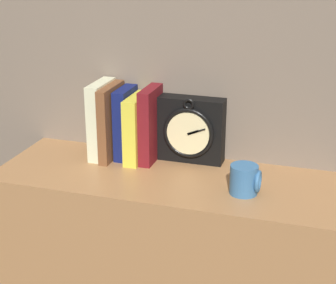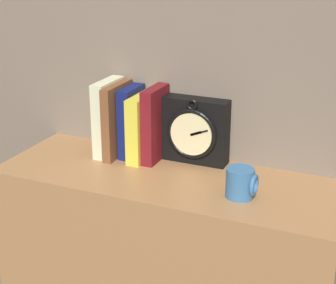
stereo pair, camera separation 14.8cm
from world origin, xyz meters
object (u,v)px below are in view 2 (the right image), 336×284
(book_slot0_cream, at_px, (109,117))
(book_slot2_navy, at_px, (131,122))
(book_slot1_brown, at_px, (117,120))
(book_slot4_maroon, at_px, (155,124))
(clock, at_px, (195,131))
(mug, at_px, (241,183))
(book_slot3_yellow, at_px, (142,127))

(book_slot0_cream, relative_size, book_slot2_navy, 1.08)
(book_slot1_brown, xyz_separation_m, book_slot2_navy, (0.04, 0.02, -0.00))
(book_slot2_navy, xyz_separation_m, book_slot4_maroon, (0.08, -0.01, 0.00))
(book_slot4_maroon, bearing_deg, book_slot0_cream, -177.58)
(clock, relative_size, mug, 2.53)
(clock, bearing_deg, book_slot3_yellow, -166.32)
(mug, bearing_deg, clock, 138.33)
(book_slot0_cream, xyz_separation_m, book_slot2_navy, (0.07, 0.01, -0.01))
(book_slot3_yellow, distance_m, book_slot4_maroon, 0.04)
(book_slot0_cream, bearing_deg, book_slot4_maroon, 2.42)
(book_slot1_brown, height_order, mug, book_slot1_brown)
(book_slot4_maroon, xyz_separation_m, mug, (0.30, -0.14, -0.07))
(book_slot0_cream, height_order, book_slot1_brown, book_slot0_cream)
(book_slot0_cream, xyz_separation_m, mug, (0.45, -0.13, -0.07))
(clock, distance_m, book_slot1_brown, 0.23)
(book_slot1_brown, height_order, book_slot4_maroon, same)
(book_slot1_brown, xyz_separation_m, mug, (0.41, -0.13, -0.07))
(book_slot1_brown, height_order, book_slot3_yellow, book_slot1_brown)
(book_slot1_brown, relative_size, book_slot3_yellow, 1.13)
(clock, xyz_separation_m, book_slot2_navy, (-0.19, -0.02, 0.01))
(book_slot0_cream, bearing_deg, book_slot2_navy, 10.21)
(book_slot2_navy, relative_size, mug, 2.67)
(book_slot1_brown, xyz_separation_m, book_slot3_yellow, (0.08, 0.00, -0.01))
(book_slot2_navy, height_order, book_slot4_maroon, book_slot4_maroon)
(mug, bearing_deg, book_slot3_yellow, 158.76)
(book_slot2_navy, distance_m, book_slot3_yellow, 0.04)
(book_slot1_brown, relative_size, book_slot4_maroon, 1.00)
(book_slot1_brown, distance_m, book_slot3_yellow, 0.08)
(book_slot2_navy, bearing_deg, clock, 7.01)
(book_slot0_cream, xyz_separation_m, book_slot4_maroon, (0.15, 0.01, -0.00))
(book_slot1_brown, height_order, book_slot2_navy, book_slot1_brown)
(clock, height_order, book_slot2_navy, book_slot2_navy)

